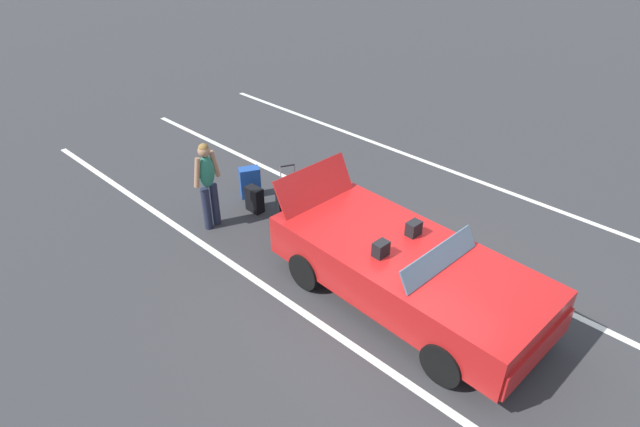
% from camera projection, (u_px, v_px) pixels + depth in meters
% --- Properties ---
extents(ground_plane, '(80.00, 80.00, 0.00)m').
position_uv_depth(ground_plane, '(403.00, 301.00, 7.95)').
color(ground_plane, '#333335').
extents(lot_line_near, '(18.00, 0.12, 0.01)m').
position_uv_depth(lot_line_near, '(350.00, 344.00, 7.20)').
color(lot_line_near, silver).
rests_on(lot_line_near, ground_plane).
extents(lot_line_mid, '(18.00, 0.12, 0.01)m').
position_uv_depth(lot_line_mid, '(454.00, 258.00, 8.85)').
color(lot_line_mid, silver).
rests_on(lot_line_mid, ground_plane).
extents(lot_line_far, '(18.00, 0.12, 0.01)m').
position_uv_depth(lot_line_far, '(526.00, 199.00, 10.50)').
color(lot_line_far, silver).
rests_on(lot_line_far, ground_plane).
extents(convertible_car, '(4.27, 1.99, 1.51)m').
position_uv_depth(convertible_car, '(417.00, 276.00, 7.51)').
color(convertible_car, red).
rests_on(convertible_car, ground_plane).
extents(suitcase_large_black, '(0.47, 0.55, 1.07)m').
position_uv_depth(suitcase_large_black, '(290.00, 201.00, 9.73)').
color(suitcase_large_black, black).
rests_on(suitcase_large_black, ground_plane).
extents(suitcase_medium_bright, '(0.40, 0.47, 0.62)m').
position_uv_depth(suitcase_medium_bright, '(250.00, 182.00, 10.45)').
color(suitcase_medium_bright, '#1E479E').
rests_on(suitcase_medium_bright, ground_plane).
extents(suitcase_small_carryon, '(0.34, 0.20, 0.50)m').
position_uv_depth(suitcase_small_carryon, '(255.00, 199.00, 10.00)').
color(suitcase_small_carryon, black).
rests_on(suitcase_small_carryon, ground_plane).
extents(traveler_person, '(0.26, 0.61, 1.65)m').
position_uv_depth(traveler_person, '(208.00, 181.00, 9.20)').
color(traveler_person, '#1E2338').
rests_on(traveler_person, ground_plane).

